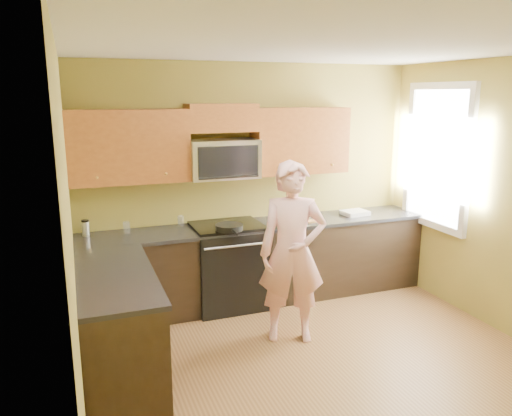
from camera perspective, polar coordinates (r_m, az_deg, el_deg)
name	(u,v)px	position (r m, az deg, el deg)	size (l,w,h in m)	color
floor	(330,373)	(4.60, 8.42, -18.04)	(4.00, 4.00, 0.00)	brown
ceiling	(342,46)	(3.97, 9.76, 17.70)	(4.00, 4.00, 0.00)	white
wall_back	(251,182)	(5.86, -0.56, 3.01)	(4.00, 4.00, 0.00)	olive
wall_left	(72,248)	(3.58, -20.22, -4.23)	(4.00, 4.00, 0.00)	olive
cabinet_back_run	(260,264)	(5.82, 0.47, -6.34)	(4.00, 0.60, 0.88)	black
cabinet_left_run	(118,328)	(4.47, -15.46, -12.96)	(0.60, 1.60, 0.88)	black
countertop_back	(261,225)	(5.68, 0.52, -1.98)	(4.00, 0.62, 0.04)	black
countertop_left	(115,276)	(4.30, -15.69, -7.41)	(0.62, 1.60, 0.04)	black
stove	(228,265)	(5.66, -3.24, -6.53)	(0.76, 0.65, 0.95)	black
microwave	(223,178)	(5.54, -3.75, 3.44)	(0.76, 0.40, 0.42)	silver
upper_cab_left	(131,183)	(5.38, -14.03, 2.80)	(1.22, 0.33, 0.75)	brown
upper_cab_right	(299,173)	(5.90, 4.94, 4.01)	(1.12, 0.33, 0.75)	brown
upper_cab_over_mw	(221,118)	(5.50, -3.96, 10.19)	(0.76, 0.33, 0.30)	brown
window	(438,157)	(6.12, 19.93, 5.50)	(0.06, 1.06, 1.66)	white
woman	(292,253)	(4.81, 4.15, -5.08)	(0.64, 0.42, 1.75)	pink
frying_pan	(229,230)	(5.29, -3.06, -2.53)	(0.29, 0.51, 0.07)	black
butter_tub	(291,223)	(5.72, 4.02, -1.69)	(0.12, 0.12, 0.09)	#FFF143
toast_slice	(311,221)	(5.78, 6.30, -1.51)	(0.11, 0.11, 0.01)	#B27F47
napkin_a	(282,225)	(5.51, 3.02, -1.92)	(0.11, 0.12, 0.06)	silver
napkin_b	(295,218)	(5.79, 4.45, -1.16)	(0.12, 0.13, 0.07)	silver
dish_towel	(355,213)	(6.19, 11.16, -0.53)	(0.30, 0.24, 0.05)	white
travel_mug	(86,236)	(5.49, -18.72, -2.98)	(0.08, 0.08, 0.17)	silver
glass_b	(127,227)	(5.45, -14.49, -2.15)	(0.07, 0.07, 0.12)	silver
glass_c	(181,221)	(5.60, -8.55, -1.49)	(0.07, 0.07, 0.12)	silver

